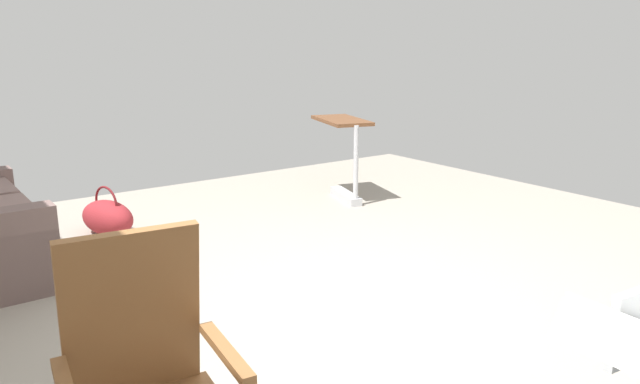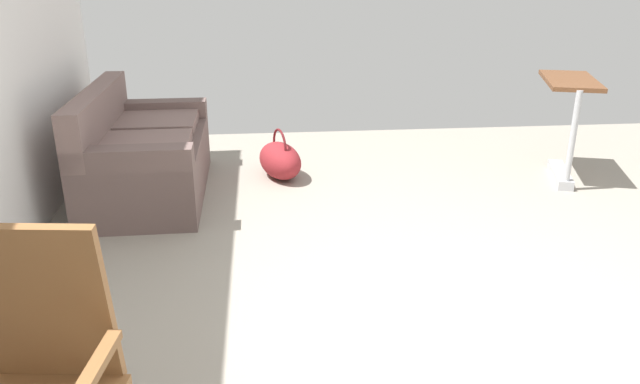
# 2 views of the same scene
# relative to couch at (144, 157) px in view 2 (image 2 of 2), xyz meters

# --- Properties ---
(ground_plane) EXTENTS (7.47, 7.47, 0.00)m
(ground_plane) POSITION_rel_couch_xyz_m (-2.02, -1.92, -0.31)
(ground_plane) COLOR gray
(couch) EXTENTS (1.61, 0.87, 0.85)m
(couch) POSITION_rel_couch_xyz_m (0.00, 0.00, 0.00)
(couch) COLOR #68534F
(couch) RESTS_ON ground
(overbed_table) EXTENTS (0.88, 0.61, 0.84)m
(overbed_table) POSITION_rel_couch_xyz_m (0.06, -3.48, 0.23)
(overbed_table) COLOR #B2B5BA
(overbed_table) RESTS_ON ground
(duffel_bag) EXTENTS (0.63, 0.48, 0.43)m
(duffel_bag) POSITION_rel_couch_xyz_m (0.29, -1.08, -0.15)
(duffel_bag) COLOR maroon
(duffel_bag) RESTS_ON ground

